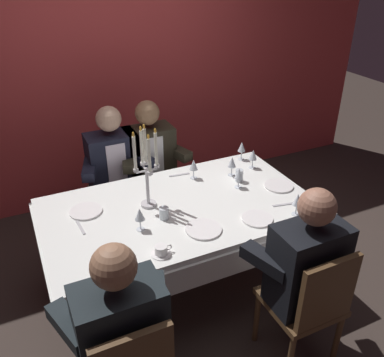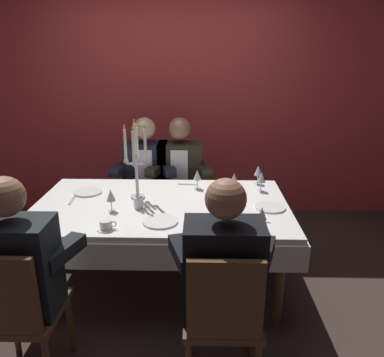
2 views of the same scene
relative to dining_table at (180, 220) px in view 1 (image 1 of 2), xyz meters
name	(u,v)px [view 1 (image 1 of 2)]	position (x,y,z in m)	size (l,w,h in m)	color
ground_plane	(181,284)	(0.00, 0.00, -0.62)	(12.00, 12.00, 0.00)	#382D28
back_wall	(109,68)	(0.00, 1.66, 0.73)	(6.00, 0.12, 2.70)	#CA3F3F
dining_table	(180,220)	(0.00, 0.00, 0.00)	(1.94, 1.14, 0.74)	white
candelabra	(146,169)	(-0.19, 0.11, 0.41)	(0.19, 0.19, 0.62)	silver
dinner_plate_0	(204,229)	(0.03, -0.33, 0.13)	(0.24, 0.24, 0.01)	white
dinner_plate_1	(86,211)	(-0.62, 0.21, 0.13)	(0.23, 0.23, 0.01)	white
dinner_plate_2	(279,186)	(0.81, -0.07, 0.13)	(0.22, 0.22, 0.01)	white
dinner_plate_3	(257,219)	(0.41, -0.37, 0.13)	(0.21, 0.21, 0.01)	white
wine_glass_0	(140,215)	(-0.34, -0.15, 0.23)	(0.07, 0.07, 0.16)	silver
wine_glass_1	(239,174)	(0.52, 0.06, 0.24)	(0.07, 0.07, 0.16)	silver
wine_glass_2	(242,147)	(0.79, 0.46, 0.23)	(0.07, 0.07, 0.16)	silver
wine_glass_3	(253,155)	(0.79, 0.29, 0.24)	(0.07, 0.07, 0.16)	silver
wine_glass_4	(298,200)	(0.68, -0.43, 0.24)	(0.07, 0.07, 0.16)	silver
wine_glass_5	(194,165)	(0.27, 0.33, 0.23)	(0.07, 0.07, 0.16)	silver
wine_glass_6	(232,163)	(0.56, 0.25, 0.23)	(0.07, 0.07, 0.16)	silver
water_tumbler_0	(239,175)	(0.57, 0.14, 0.17)	(0.06, 0.06, 0.10)	silver
water_tumbler_1	(164,213)	(-0.16, -0.09, 0.16)	(0.07, 0.07, 0.08)	silver
coffee_cup_0	(161,251)	(-0.31, -0.44, 0.15)	(0.13, 0.12, 0.06)	white
fork_0	(179,175)	(0.18, 0.43, 0.12)	(0.17, 0.02, 0.01)	#B7B7BC
fork_1	(81,227)	(-0.69, 0.04, 0.12)	(0.17, 0.02, 0.01)	#B7B7BC
spoon_2	(284,205)	(0.68, -0.30, 0.12)	(0.17, 0.02, 0.01)	#B7B7BC
seated_diner_0	(122,332)	(-0.69, -0.89, 0.11)	(0.63, 0.48, 1.24)	#533921
seated_diner_1	(113,162)	(-0.24, 0.89, 0.11)	(0.63, 0.48, 1.24)	#533921
seated_diner_2	(149,155)	(0.09, 0.89, 0.11)	(0.63, 0.48, 1.24)	#533921
seated_diner_3	(307,265)	(0.42, -0.89, 0.11)	(0.63, 0.48, 1.24)	#533921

